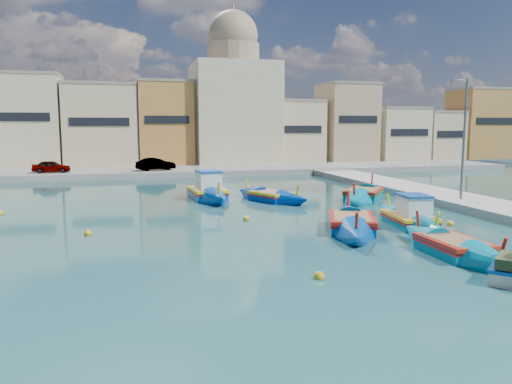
{
  "coord_description": "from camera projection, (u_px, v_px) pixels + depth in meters",
  "views": [
    {
      "loc": [
        -3.08,
        -21.11,
        5.15
      ],
      "look_at": [
        4.0,
        6.0,
        1.4
      ],
      "focal_mm": 35.0,
      "sensor_mm": 36.0,
      "label": 1
    }
  ],
  "objects": [
    {
      "name": "ground",
      "position": [
        202.0,
        245.0,
        21.7
      ],
      "size": [
        160.0,
        160.0,
        0.0
      ],
      "primitive_type": "plane",
      "color": "#173E45",
      "rests_on": "ground"
    },
    {
      "name": "north_quay",
      "position": [
        157.0,
        172.0,
        52.35
      ],
      "size": [
        80.0,
        8.0,
        0.6
      ],
      "primitive_type": "cube",
      "color": "gray",
      "rests_on": "ground"
    },
    {
      "name": "north_townhouses",
      "position": [
        208.0,
        127.0,
        60.46
      ],
      "size": [
        83.2,
        7.87,
        10.19
      ],
      "color": "#C5B088",
      "rests_on": "ground"
    },
    {
      "name": "church_block",
      "position": [
        233.0,
        99.0,
        61.45
      ],
      "size": [
        10.0,
        10.0,
        19.1
      ],
      "color": "#C4B892",
      "rests_on": "ground"
    },
    {
      "name": "quay_street_lamp",
      "position": [
        463.0,
        138.0,
        31.25
      ],
      "size": [
        1.18,
        0.16,
        8.0
      ],
      "color": "#595B60",
      "rests_on": "ground"
    },
    {
      "name": "parked_cars",
      "position": [
        32.0,
        167.0,
        47.82
      ],
      "size": [
        27.94,
        2.48,
        1.28
      ],
      "color": "#4C1919",
      "rests_on": "north_quay"
    },
    {
      "name": "luzzu_turquoise_cabin",
      "position": [
        410.0,
        220.0,
        25.58
      ],
      "size": [
        2.88,
        8.38,
        2.64
      ],
      "color": "#0088A1",
      "rests_on": "ground"
    },
    {
      "name": "luzzu_blue_cabin",
      "position": [
        207.0,
        193.0,
        35.21
      ],
      "size": [
        2.87,
        8.99,
        3.13
      ],
      "color": "#004AAD",
      "rests_on": "ground"
    },
    {
      "name": "luzzu_cyan_mid",
      "position": [
        364.0,
        196.0,
        34.84
      ],
      "size": [
        7.11,
        8.33,
        2.63
      ],
      "color": "#007A9F",
      "rests_on": "ground"
    },
    {
      "name": "luzzu_green",
      "position": [
        271.0,
        197.0,
        34.24
      ],
      "size": [
        4.8,
        7.23,
        2.26
      ],
      "color": "#00359F",
      "rests_on": "ground"
    },
    {
      "name": "luzzu_blue_south",
      "position": [
        352.0,
        225.0,
        24.64
      ],
      "size": [
        5.28,
        9.13,
        2.6
      ],
      "color": "#004AA5",
      "rests_on": "ground"
    },
    {
      "name": "luzzu_cyan_south",
      "position": [
        454.0,
        249.0,
        19.86
      ],
      "size": [
        2.0,
        7.48,
        2.32
      ],
      "color": "#007F9F",
      "rests_on": "ground"
    },
    {
      "name": "mooring_buoys",
      "position": [
        212.0,
        218.0,
        27.49
      ],
      "size": [
        23.68,
        26.93,
        0.36
      ],
      "color": "gold",
      "rests_on": "ground"
    }
  ]
}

